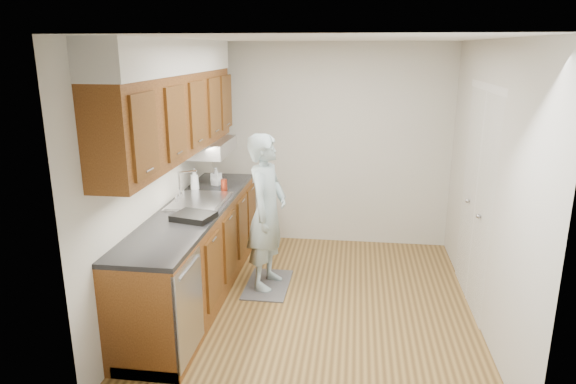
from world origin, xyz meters
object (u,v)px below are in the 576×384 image
Objects in this scene: dish_rack at (194,216)px; person at (267,202)px; soap_bottle_a at (195,179)px; soap_bottle_c at (216,177)px; soda_can at (224,185)px; soap_bottle_b at (216,176)px.

person is at bearing 64.38° from dish_rack.
soap_bottle_a is 0.32m from soap_bottle_c.
dish_rack is at bearing 151.43° from person.
person is 5.30× the size of dish_rack.
person is 9.99× the size of soap_bottle_c.
dish_rack is at bearing -84.32° from soap_bottle_c.
soap_bottle_a is at bearing 83.11° from person.
soda_can is (0.15, -0.23, -0.03)m from soap_bottle_c.
dish_rack is at bearing -91.69° from soda_can.
soap_bottle_c is at bearing 106.31° from soap_bottle_b.
soap_bottle_c reaches higher than soda_can.
soap_bottle_b is at bearing 109.06° from dish_rack.
soap_bottle_b is (-0.66, 0.52, 0.12)m from person.
person reaches higher than soap_bottle_c.
dish_rack is (0.28, -0.93, -0.10)m from soap_bottle_a.
soap_bottle_b is 1.20m from dish_rack.
soap_bottle_c is at bearing 58.91° from soap_bottle_a.
soap_bottle_a is 0.31m from soap_bottle_b.
person is 0.60m from soda_can.
soap_bottle_a is 0.71× the size of dish_rack.
soap_bottle_c is at bearing 109.18° from dish_rack.
soda_can is at bearing 101.81° from dish_rack.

